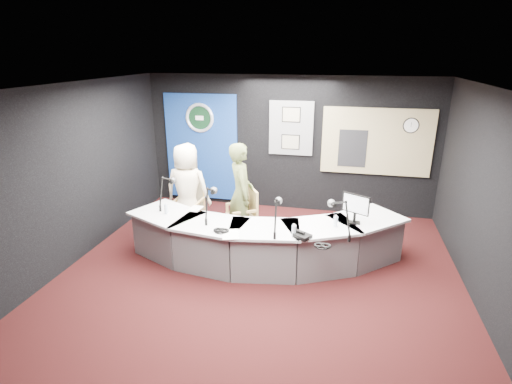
% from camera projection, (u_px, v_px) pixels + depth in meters
% --- Properties ---
extents(ground, '(6.00, 6.00, 0.00)m').
position_uv_depth(ground, '(257.00, 279.00, 6.00)').
color(ground, black).
rests_on(ground, ground).
extents(ceiling, '(6.00, 6.00, 0.02)m').
position_uv_depth(ceiling, '(258.00, 88.00, 5.06)').
color(ceiling, silver).
rests_on(ceiling, ground).
extents(wall_back, '(6.00, 0.02, 2.80)m').
position_uv_depth(wall_back, '(288.00, 145.00, 8.29)').
color(wall_back, black).
rests_on(wall_back, ground).
extents(wall_front, '(6.00, 0.02, 2.80)m').
position_uv_depth(wall_front, '(165.00, 332.00, 2.77)').
color(wall_front, black).
rests_on(wall_front, ground).
extents(wall_left, '(0.02, 6.00, 2.80)m').
position_uv_depth(wall_left, '(68.00, 177.00, 6.14)').
color(wall_left, black).
rests_on(wall_left, ground).
extents(wall_right, '(0.02, 6.00, 2.80)m').
position_uv_depth(wall_right, '(495.00, 209.00, 4.92)').
color(wall_right, black).
rests_on(wall_right, ground).
extents(broadcast_desk, '(4.50, 1.90, 0.75)m').
position_uv_depth(broadcast_desk, '(262.00, 240.00, 6.39)').
color(broadcast_desk, silver).
rests_on(broadcast_desk, ground).
extents(backdrop_panel, '(1.60, 0.05, 2.30)m').
position_uv_depth(backdrop_panel, '(202.00, 148.00, 8.70)').
color(backdrop_panel, navy).
rests_on(backdrop_panel, wall_back).
extents(agency_seal, '(0.63, 0.07, 0.63)m').
position_uv_depth(agency_seal, '(200.00, 118.00, 8.45)').
color(agency_seal, silver).
rests_on(agency_seal, backdrop_panel).
extents(seal_center, '(0.48, 0.01, 0.48)m').
position_uv_depth(seal_center, '(200.00, 118.00, 8.45)').
color(seal_center, black).
rests_on(seal_center, backdrop_panel).
extents(pinboard, '(0.90, 0.04, 1.10)m').
position_uv_depth(pinboard, '(291.00, 128.00, 8.14)').
color(pinboard, slate).
rests_on(pinboard, wall_back).
extents(framed_photo_upper, '(0.34, 0.02, 0.27)m').
position_uv_depth(framed_photo_upper, '(291.00, 115.00, 8.01)').
color(framed_photo_upper, gray).
rests_on(framed_photo_upper, pinboard).
extents(framed_photo_lower, '(0.34, 0.02, 0.27)m').
position_uv_depth(framed_photo_lower, '(290.00, 142.00, 8.20)').
color(framed_photo_lower, gray).
rests_on(framed_photo_lower, pinboard).
extents(booth_window_frame, '(2.12, 0.06, 1.32)m').
position_uv_depth(booth_window_frame, '(376.00, 142.00, 7.85)').
color(booth_window_frame, tan).
rests_on(booth_window_frame, wall_back).
extents(booth_glow, '(2.00, 0.02, 1.20)m').
position_uv_depth(booth_glow, '(376.00, 142.00, 7.84)').
color(booth_glow, '#FFE9A1').
rests_on(booth_glow, booth_window_frame).
extents(equipment_rack, '(0.55, 0.02, 0.75)m').
position_uv_depth(equipment_rack, '(352.00, 148.00, 7.97)').
color(equipment_rack, black).
rests_on(equipment_rack, booth_window_frame).
extents(wall_clock, '(0.28, 0.01, 0.28)m').
position_uv_depth(wall_clock, '(411.00, 126.00, 7.59)').
color(wall_clock, white).
rests_on(wall_clock, booth_window_frame).
extents(armchair_left, '(0.55, 0.55, 0.97)m').
position_uv_depth(armchair_left, '(188.00, 208.00, 7.41)').
color(armchair_left, tan).
rests_on(armchair_left, ground).
extents(armchair_right, '(0.80, 0.80, 1.04)m').
position_uv_depth(armchair_right, '(241.00, 213.00, 7.08)').
color(armchair_right, tan).
rests_on(armchair_right, ground).
extents(draped_jacket, '(0.50, 0.11, 0.70)m').
position_uv_depth(draped_jacket, '(192.00, 197.00, 7.60)').
color(draped_jacket, slate).
rests_on(draped_jacket, armchair_left).
extents(person_man, '(0.84, 0.55, 1.71)m').
position_uv_depth(person_man, '(187.00, 189.00, 7.28)').
color(person_man, '#FAE9C8').
rests_on(person_man, ground).
extents(person_woman, '(0.65, 0.77, 1.79)m').
position_uv_depth(person_woman, '(241.00, 193.00, 6.95)').
color(person_woman, '#525C30').
rests_on(person_woman, ground).
extents(computer_monitor, '(0.40, 0.23, 0.30)m').
position_uv_depth(computer_monitor, '(356.00, 204.00, 6.00)').
color(computer_monitor, black).
rests_on(computer_monitor, broadcast_desk).
extents(desk_phone, '(0.28, 0.27, 0.06)m').
position_uv_depth(desk_phone, '(302.00, 236.00, 5.63)').
color(desk_phone, black).
rests_on(desk_phone, broadcast_desk).
extents(headphones_near, '(0.21, 0.21, 0.04)m').
position_uv_depth(headphones_near, '(322.00, 246.00, 5.36)').
color(headphones_near, black).
rests_on(headphones_near, broadcast_desk).
extents(headphones_far, '(0.22, 0.22, 0.04)m').
position_uv_depth(headphones_far, '(221.00, 230.00, 5.82)').
color(headphones_far, black).
rests_on(headphones_far, broadcast_desk).
extents(paper_stack, '(0.21, 0.28, 0.00)m').
position_uv_depth(paper_stack, '(195.00, 209.00, 6.67)').
color(paper_stack, white).
rests_on(paper_stack, broadcast_desk).
extents(notepad, '(0.32, 0.39, 0.00)m').
position_uv_depth(notepad, '(231.00, 234.00, 5.73)').
color(notepad, white).
rests_on(notepad, broadcast_desk).
extents(boom_mic_a, '(0.16, 0.74, 0.60)m').
position_uv_depth(boom_mic_a, '(167.00, 188.00, 6.75)').
color(boom_mic_a, black).
rests_on(boom_mic_a, broadcast_desk).
extents(boom_mic_b, '(0.19, 0.74, 0.60)m').
position_uv_depth(boom_mic_b, '(210.00, 199.00, 6.23)').
color(boom_mic_b, black).
rests_on(boom_mic_b, broadcast_desk).
extents(boom_mic_c, '(0.17, 0.74, 0.60)m').
position_uv_depth(boom_mic_c, '(277.00, 211.00, 5.78)').
color(boom_mic_c, black).
rests_on(boom_mic_c, broadcast_desk).
extents(boom_mic_d, '(0.41, 0.67, 0.60)m').
position_uv_depth(boom_mic_d, '(340.00, 213.00, 5.70)').
color(boom_mic_d, black).
rests_on(boom_mic_d, broadcast_desk).
extents(water_bottles, '(2.75, 0.52, 0.18)m').
position_uv_depth(water_bottles, '(245.00, 219.00, 6.03)').
color(water_bottles, silver).
rests_on(water_bottles, broadcast_desk).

